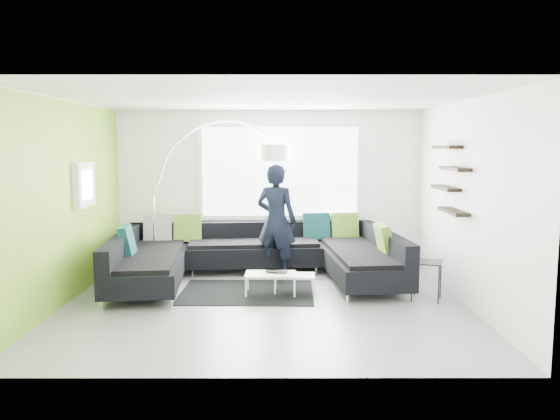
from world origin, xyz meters
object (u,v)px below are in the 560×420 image
object	(u,v)px
person	(276,221)
laptop	(276,273)
sectional_sofa	(256,257)
coffee_table	(283,283)
arc_lamp	(153,197)
side_table	(426,280)

from	to	relation	value
person	laptop	size ratio (longest dim) A/B	5.35
sectional_sofa	coffee_table	world-z (taller)	sectional_sofa
arc_lamp	side_table	size ratio (longest dim) A/B	4.73
coffee_table	laptop	bearing A→B (deg)	-143.56
laptop	arc_lamp	bearing A→B (deg)	156.54
person	sectional_sofa	bearing A→B (deg)	75.46
coffee_table	arc_lamp	bearing A→B (deg)	151.22
side_table	laptop	distance (m)	2.15
sectional_sofa	side_table	size ratio (longest dim) A/B	8.33
sectional_sofa	arc_lamp	size ratio (longest dim) A/B	1.76
coffee_table	arc_lamp	size ratio (longest dim) A/B	0.37
side_table	laptop	xyz separation A→B (m)	(-2.13, 0.27, 0.05)
person	laptop	world-z (taller)	person
side_table	person	size ratio (longest dim) A/B	0.29
coffee_table	arc_lamp	xyz separation A→B (m)	(-2.17, 1.25, 1.15)
person	side_table	bearing A→B (deg)	168.79
laptop	coffee_table	bearing A→B (deg)	44.31
arc_lamp	side_table	xyz separation A→B (m)	(4.20, -1.59, -1.03)
coffee_table	laptop	size ratio (longest dim) A/B	2.73
sectional_sofa	arc_lamp	xyz separation A→B (m)	(-1.75, 0.64, 0.89)
coffee_table	person	distance (m)	1.31
sectional_sofa	laptop	world-z (taller)	sectional_sofa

